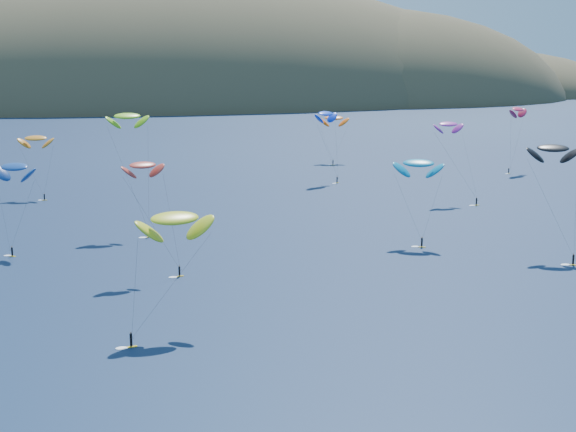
{
  "coord_description": "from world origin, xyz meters",
  "views": [
    {
      "loc": [
        -23.25,
        -59.73,
        39.24
      ],
      "look_at": [
        8.79,
        80.0,
        9.0
      ],
      "focal_mm": 50.0,
      "sensor_mm": 36.0,
      "label": 1
    }
  ],
  "objects": [
    {
      "name": "kitesurfer_4",
      "position": [
        40.95,
        170.09,
        19.99
      ],
      "size": [
        9.89,
        10.8,
        22.59
      ],
      "rotation": [
        0.0,
        0.0,
        0.64
      ],
      "color": "gold",
      "rests_on": "ground"
    },
    {
      "name": "kitesurfer_1",
      "position": [
        -41.18,
        162.48,
        15.55
      ],
      "size": [
        9.47,
        10.2,
        18.07
      ],
      "rotation": [
        0.0,
        0.0,
        -0.15
      ],
      "color": "gold",
      "rests_on": "ground"
    },
    {
      "name": "island",
      "position": [
        39.4,
        562.36,
        -10.74
      ],
      "size": [
        730.0,
        300.0,
        210.0
      ],
      "color": "#3D3526",
      "rests_on": "ground"
    },
    {
      "name": "kitesurfer_5",
      "position": [
        38.75,
        91.84,
        16.13
      ],
      "size": [
        10.73,
        10.54,
        18.88
      ],
      "rotation": [
        0.0,
        0.0,
        -0.46
      ],
      "color": "gold",
      "rests_on": "ground"
    },
    {
      "name": "kitesurfer_6",
      "position": [
        63.52,
        133.12,
        19.74
      ],
      "size": [
        9.25,
        11.94,
        22.05
      ],
      "rotation": [
        0.0,
        0.0,
        0.08
      ],
      "color": "gold",
      "rests_on": "ground"
    },
    {
      "name": "kitesurfer_2",
      "position": [
        -14.18,
        51.32,
        15.63
      ],
      "size": [
        13.41,
        11.6,
        18.63
      ],
      "rotation": [
        0.0,
        0.0,
        0.17
      ],
      "color": "gold",
      "rests_on": "ground"
    },
    {
      "name": "kitesurfer_9",
      "position": [
        -17.02,
        80.59,
        19.08
      ],
      "size": [
        10.17,
        7.8,
        21.19
      ],
      "rotation": [
        0.0,
        0.0,
        0.27
      ],
      "color": "gold",
      "rests_on": "ground"
    },
    {
      "name": "kitesurfer_10",
      "position": [
        -40.78,
        103.41,
        16.33
      ],
      "size": [
        10.36,
        11.79,
        19.02
      ],
      "rotation": [
        0.0,
        0.0,
        -0.62
      ],
      "color": "gold",
      "rests_on": "ground"
    },
    {
      "name": "kitesurfer_11",
      "position": [
        54.84,
        209.23,
        15.17
      ],
      "size": [
        10.73,
        12.76,
        17.98
      ],
      "rotation": [
        0.0,
        0.0,
        -0.2
      ],
      "color": "gold",
      "rests_on": "ground"
    },
    {
      "name": "kitesurfer_8",
      "position": [
        106.33,
        175.37,
        19.78
      ],
      "size": [
        10.79,
        10.73,
        22.36
      ],
      "rotation": [
        0.0,
        0.0,
        0.61
      ],
      "color": "gold",
      "rests_on": "ground"
    },
    {
      "name": "kitesurfer_3",
      "position": [
        -18.31,
        116.77,
        24.67
      ],
      "size": [
        9.11,
        12.65,
        27.18
      ],
      "rotation": [
        0.0,
        0.0,
        0.1
      ],
      "color": "gold",
      "rests_on": "ground"
    },
    {
      "name": "kitesurfer_7",
      "position": [
        60.87,
        78.52,
        20.16
      ],
      "size": [
        10.25,
        15.64,
        22.81
      ],
      "rotation": [
        0.0,
        0.0,
        -0.37
      ],
      "color": "gold",
      "rests_on": "ground"
    }
  ]
}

